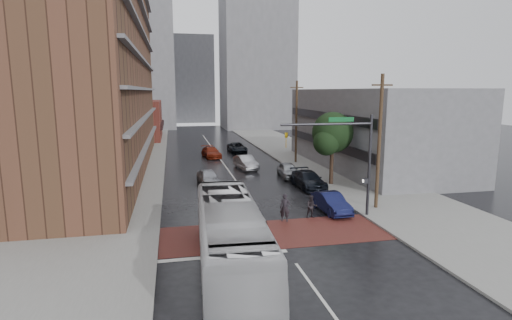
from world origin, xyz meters
name	(u,v)px	position (x,y,z in m)	size (l,w,h in m)	color
ground	(276,236)	(0.00, 0.00, 0.00)	(160.00, 160.00, 0.00)	black
crosswalk	(274,233)	(0.00, 0.50, 0.01)	(14.00, 5.00, 0.02)	maroon
sidewalk_west	(125,167)	(-11.50, 25.00, 0.07)	(9.00, 90.00, 0.15)	gray
sidewalk_east	(314,160)	(11.50, 25.00, 0.07)	(9.00, 90.00, 0.15)	gray
apartment_block	(92,41)	(-14.00, 24.00, 14.00)	(10.00, 44.00, 28.00)	brown
storefront_west	(139,120)	(-12.00, 54.00, 3.50)	(8.00, 16.00, 7.00)	brown
building_east	(370,128)	(16.50, 20.00, 4.50)	(11.00, 26.00, 9.00)	gray
distant_tower_west	(135,60)	(-14.00, 78.00, 16.00)	(18.00, 16.00, 32.00)	gray
distant_tower_east	(256,51)	(14.00, 72.00, 18.00)	(16.00, 14.00, 36.00)	gray
distant_tower_center	(192,80)	(0.00, 95.00, 12.00)	(12.00, 10.00, 24.00)	gray
street_tree	(333,135)	(8.52, 12.03, 4.73)	(4.20, 4.10, 6.90)	#332319
signal_mast	(350,151)	(5.85, 2.50, 4.73)	(6.50, 0.30, 7.20)	#2D2D33
utility_pole_near	(379,141)	(8.80, 4.00, 5.14)	(1.60, 0.26, 10.00)	#473321
utility_pole_far	(296,121)	(8.80, 24.00, 5.14)	(1.60, 0.26, 10.00)	#473321
transit_bus	(230,238)	(-3.42, -4.15, 1.73)	(2.91, 12.45, 3.47)	#B8B8BA
pedestrian_a	(285,208)	(1.30, 2.63, 0.96)	(0.70, 0.46, 1.93)	black
pedestrian_b	(312,207)	(3.34, 3.00, 0.81)	(0.79, 0.61, 1.62)	black
car_travel_a	(208,177)	(-2.85, 14.45, 0.74)	(1.75, 4.35, 1.48)	#A3A4AA
car_travel_b	(246,162)	(2.06, 21.37, 0.77)	(1.64, 4.69, 1.55)	#AFB0B7
car_travel_c	(211,152)	(-1.01, 30.32, 0.70)	(1.97, 4.83, 1.40)	maroon
suv_travel	(237,148)	(3.10, 33.99, 0.71)	(2.34, 5.08, 1.41)	black
car_parked_near	(331,203)	(5.20, 4.00, 0.72)	(1.51, 4.34, 1.43)	#12153F
car_parked_mid	(308,180)	(6.03, 11.37, 0.77)	(2.14, 5.27, 1.53)	black
car_parked_far	(288,170)	(5.53, 16.19, 0.75)	(1.77, 4.40, 1.50)	#A4A8AB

